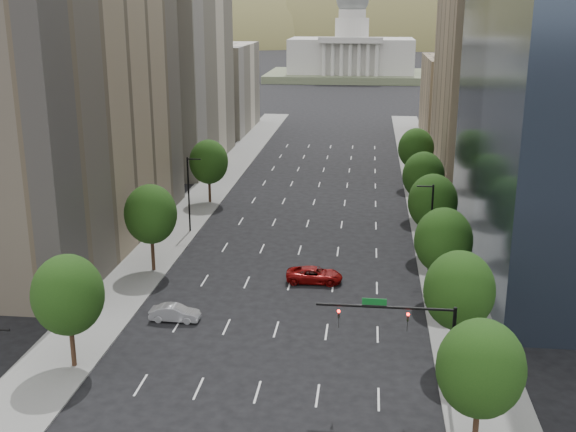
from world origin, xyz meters
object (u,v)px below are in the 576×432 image
at_px(traffic_signal, 415,331).
at_px(capitol, 351,55).
at_px(car_silver, 175,313).
at_px(car_red_far, 314,275).

xyz_separation_m(traffic_signal, capitol, (-10.53, 219.71, 3.40)).
relative_size(capitol, car_silver, 14.15).
relative_size(traffic_signal, car_red_far, 1.69).
xyz_separation_m(car_silver, car_red_far, (11.06, 10.09, 0.05)).
relative_size(traffic_signal, car_silver, 2.15).
distance_m(traffic_signal, car_red_far, 22.81).
distance_m(car_silver, car_red_far, 14.97).
height_order(capitol, car_red_far, capitol).
distance_m(traffic_signal, car_silver, 22.50).
relative_size(car_silver, car_red_far, 0.78).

